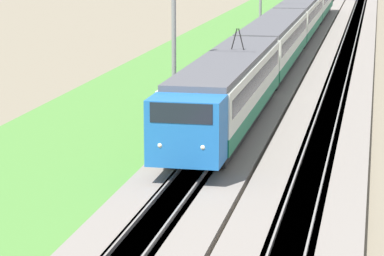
# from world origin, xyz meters

# --- Properties ---
(ballast_main) EXTENTS (240.00, 4.40, 0.30)m
(ballast_main) POSITION_xyz_m (50.00, 0.00, 0.15)
(ballast_main) COLOR gray
(ballast_main) RESTS_ON ground
(ballast_adjacent) EXTENTS (240.00, 4.40, 0.30)m
(ballast_adjacent) POSITION_xyz_m (50.00, -4.57, 0.15)
(ballast_adjacent) COLOR gray
(ballast_adjacent) RESTS_ON ground
(track_main) EXTENTS (240.00, 1.57, 0.45)m
(track_main) POSITION_xyz_m (50.00, 0.00, 0.16)
(track_main) COLOR #4C4238
(track_main) RESTS_ON ground
(track_adjacent) EXTENTS (240.00, 1.57, 0.45)m
(track_adjacent) POSITION_xyz_m (50.00, -4.57, 0.16)
(track_adjacent) COLOR #4C4238
(track_adjacent) RESTS_ON ground
(grass_verge) EXTENTS (240.00, 11.56, 0.12)m
(grass_verge) POSITION_xyz_m (50.00, 5.57, 0.06)
(grass_verge) COLOR #4C8438
(grass_verge) RESTS_ON ground
(passenger_train) EXTENTS (81.14, 2.95, 4.85)m
(passenger_train) POSITION_xyz_m (68.53, 0.00, 2.25)
(passenger_train) COLOR blue
(passenger_train) RESTS_ON ground
(catenary_mast_mid) EXTENTS (0.22, 2.56, 9.19)m
(catenary_mast_mid) POSITION_xyz_m (38.39, 2.60, 4.74)
(catenary_mast_mid) COLOR slate
(catenary_mast_mid) RESTS_ON ground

